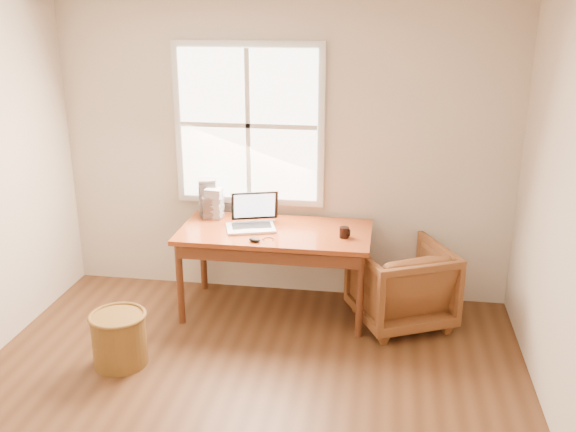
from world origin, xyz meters
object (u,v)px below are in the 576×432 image
armchair (401,285)px  cd_stack_a (214,203)px  coffee_mug (344,232)px  desk (275,232)px  laptop (250,212)px  wicker_stool (119,340)px

armchair → cd_stack_a: cd_stack_a is taller
coffee_mug → cd_stack_a: size_ratio=0.32×
armchair → coffee_mug: (-0.48, -0.05, 0.45)m
desk → laptop: 0.27m
cd_stack_a → laptop: bearing=-32.4°
wicker_stool → laptop: (0.79, 1.01, 0.70)m
cd_stack_a → wicker_stool: bearing=-108.2°
laptop → coffee_mug: (0.79, -0.07, -0.11)m
wicker_stool → laptop: bearing=52.0°
desk → cd_stack_a: bearing=159.2°
armchair → laptop: (-1.27, 0.02, 0.56)m
laptop → coffee_mug: size_ratio=4.79×
desk → coffee_mug: (0.58, -0.09, 0.06)m
cd_stack_a → armchair: bearing=-9.1°
wicker_stool → laptop: size_ratio=0.94×
desk → laptop: laptop is taller
desk → coffee_mug: coffee_mug is taller
wicker_stool → laptop: laptop is taller
desk → coffee_mug: bearing=-8.8°
laptop → cd_stack_a: bearing=129.9°
desk → cd_stack_a: cd_stack_a is taller
laptop → coffee_mug: 0.80m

